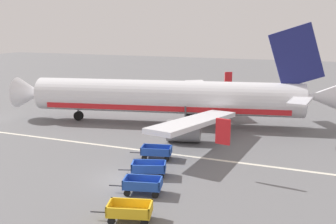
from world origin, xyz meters
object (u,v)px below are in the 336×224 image
Objects in this scene: baggage_cart_second_in_row at (143,185)px; baggage_cart_third_in_row at (149,168)px; baggage_cart_fourth_in_row at (156,152)px; airplane at (175,98)px; baggage_cart_nearest at (129,211)px.

baggage_cart_third_in_row is (-0.89, 2.95, 0.00)m from baggage_cart_second_in_row.
airplane is at bearing 103.05° from baggage_cart_fourth_in_row.
airplane is at bearing 103.50° from baggage_cart_third_in_row.
baggage_cart_third_in_row is at bearing -76.50° from airplane.
baggage_cart_second_in_row and baggage_cart_fourth_in_row have the same top height.
baggage_cart_fourth_in_row is (-1.00, 3.75, 0.00)m from baggage_cart_third_in_row.
airplane is 18.95m from baggage_cart_second_in_row.
baggage_cart_second_in_row is 1.00× the size of baggage_cart_fourth_in_row.
baggage_cart_third_in_row is at bearing 105.17° from baggage_cart_nearest.
baggage_cart_nearest is at bearing -76.17° from baggage_cart_second_in_row.
baggage_cart_second_in_row is 1.01× the size of baggage_cart_third_in_row.
baggage_cart_nearest is 1.00× the size of baggage_cart_second_in_row.
airplane is 12.09m from baggage_cart_fourth_in_row.
baggage_cart_third_in_row is (-1.78, 6.57, 0.00)m from baggage_cart_nearest.
airplane is 10.34× the size of baggage_cart_nearest.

